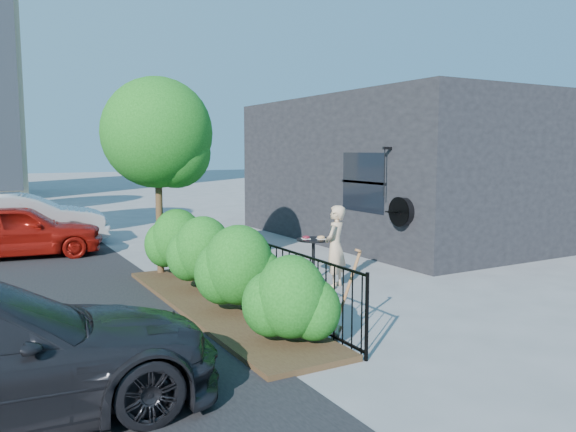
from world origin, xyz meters
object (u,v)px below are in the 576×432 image
patio_tree (161,140)px  woman (335,247)px  shovel (345,299)px  car_silver (24,220)px  cafe_table (313,252)px  car_red (19,231)px

patio_tree → woman: (2.49, -2.49, -1.99)m
woman → shovel: woman is taller
woman → car_silver: woman is taller
shovel → car_silver: size_ratio=0.29×
shovel → car_silver: 10.87m
woman → car_silver: 9.21m
cafe_table → car_silver: 8.61m
patio_tree → car_silver: size_ratio=0.92×
patio_tree → car_silver: 6.21m
cafe_table → car_red: car_red is taller
patio_tree → shovel: size_ratio=3.15×
cafe_table → woman: 0.68m
patio_tree → car_red: 4.89m
patio_tree → car_red: (-2.41, 3.68, -2.12)m
patio_tree → car_silver: patio_tree is taller
cafe_table → shovel: shovel is taller
shovel → car_red: bearing=111.5°
patio_tree → cafe_table: size_ratio=4.43×
car_silver → cafe_table: bearing=-141.5°
patio_tree → car_silver: (-2.16, 5.45, -2.06)m
car_red → patio_tree: bearing=-138.7°
cafe_table → shovel: 3.43m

